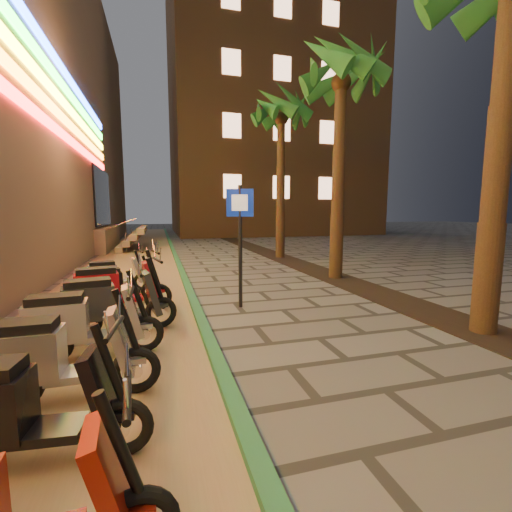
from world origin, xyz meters
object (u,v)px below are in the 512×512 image
object	(u,v)px
pedestrian_sign	(240,229)
scooter_5	(16,409)
scooter_11	(113,275)
scooter_9	(113,289)
scooter_7	(80,323)
scooter_8	(107,303)
scooter_10	(118,284)
scooter_6	(52,357)

from	to	relation	value
pedestrian_sign	scooter_5	xyz separation A→B (m)	(-2.74, -4.03, -1.16)
pedestrian_sign	scooter_11	size ratio (longest dim) A/B	1.70
scooter_5	scooter_9	xyz separation A→B (m)	(0.22, 4.06, 0.05)
scooter_5	scooter_11	world-z (taller)	scooter_5
scooter_7	scooter_8	size ratio (longest dim) A/B	0.97
scooter_10	scooter_5	bearing A→B (deg)	-105.37
scooter_7	scooter_8	bearing A→B (deg)	71.22
scooter_7	scooter_10	world-z (taller)	scooter_7
scooter_7	scooter_6	bearing A→B (deg)	-96.96
scooter_6	scooter_7	world-z (taller)	scooter_7
scooter_11	scooter_9	bearing A→B (deg)	-96.52
scooter_10	scooter_11	size ratio (longest dim) A/B	0.99
scooter_10	scooter_11	bearing A→B (deg)	88.87
scooter_6	scooter_5	bearing A→B (deg)	-90.70
scooter_6	scooter_8	xyz separation A→B (m)	(0.27, 2.01, 0.02)
scooter_7	scooter_11	xyz separation A→B (m)	(-0.07, 4.07, -0.07)
pedestrian_sign	scooter_9	xyz separation A→B (m)	(-2.52, 0.02, -1.10)
scooter_5	scooter_6	world-z (taller)	scooter_6
pedestrian_sign	scooter_9	distance (m)	2.75
scooter_5	scooter_8	xyz separation A→B (m)	(0.27, 2.95, 0.05)
scooter_6	scooter_11	world-z (taller)	scooter_6
pedestrian_sign	scooter_9	bearing A→B (deg)	-157.52
scooter_6	scooter_10	xyz separation A→B (m)	(0.20, 4.04, -0.07)
pedestrian_sign	scooter_5	bearing A→B (deg)	-101.18
scooter_6	scooter_8	distance (m)	2.03
scooter_5	scooter_11	xyz separation A→B (m)	(-0.03, 6.11, -0.04)
pedestrian_sign	scooter_7	size ratio (longest dim) A/B	1.48
scooter_7	scooter_9	xyz separation A→B (m)	(0.17, 2.02, 0.02)
scooter_6	pedestrian_sign	bearing A→B (deg)	48.37
scooter_6	scooter_11	bearing A→B (deg)	90.12
scooter_10	scooter_7	bearing A→B (deg)	-106.12
pedestrian_sign	scooter_6	xyz separation A→B (m)	(-2.73, -3.10, -1.13)
scooter_6	scooter_8	bearing A→B (deg)	82.22
pedestrian_sign	scooter_5	world-z (taller)	pedestrian_sign
scooter_8	scooter_10	world-z (taller)	scooter_8
scooter_7	scooter_9	bearing A→B (deg)	80.24
scooter_11	scooter_5	bearing A→B (deg)	-103.09
pedestrian_sign	scooter_6	distance (m)	4.28
scooter_5	scooter_6	distance (m)	0.94
scooter_8	scooter_6	bearing A→B (deg)	-109.19
scooter_5	scooter_6	bearing A→B (deg)	95.33
scooter_7	scooter_10	bearing A→B (deg)	81.95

